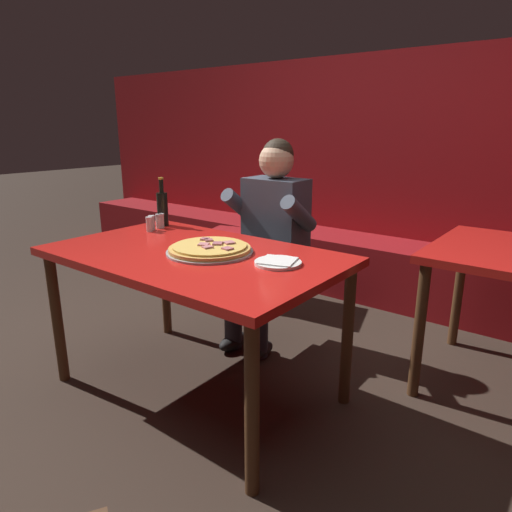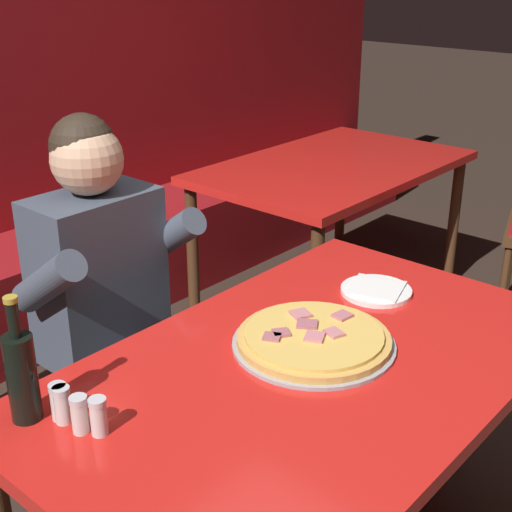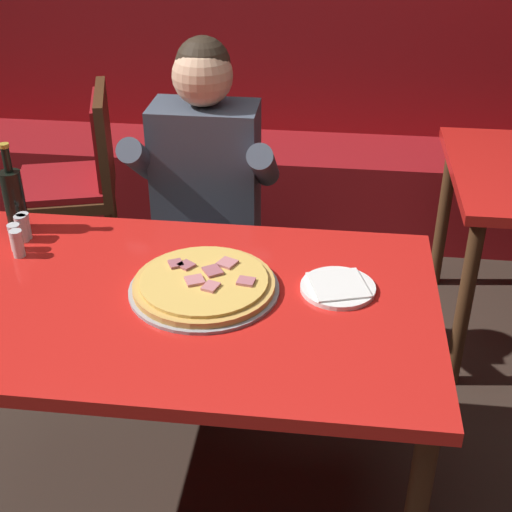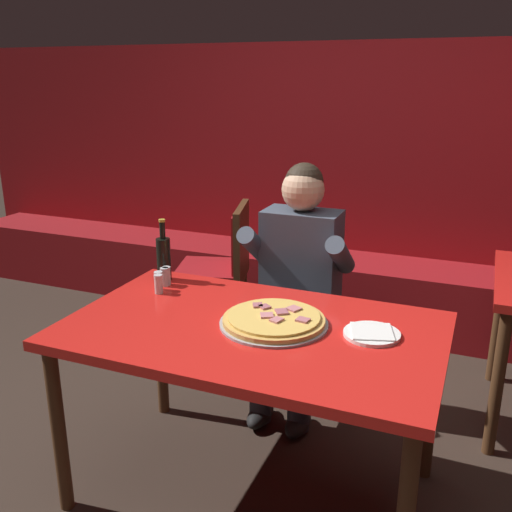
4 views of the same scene
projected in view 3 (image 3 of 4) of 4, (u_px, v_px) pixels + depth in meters
ground_plane at (189, 488)px, 2.34m from camera, size 24.00×24.00×0.00m
booth_wall_panel at (264, 35)px, 3.72m from camera, size 6.80×0.16×1.90m
booth_bench at (256, 186)px, 3.81m from camera, size 6.46×0.48×0.46m
main_dining_table at (177, 320)px, 1.99m from camera, size 1.44×0.87×0.76m
pizza at (204, 285)px, 1.97m from camera, size 0.42×0.42×0.05m
plate_white_paper at (338, 287)px, 1.98m from camera, size 0.21×0.21×0.02m
beer_bottle at (14, 198)px, 2.24m from camera, size 0.07×0.07×0.29m
shaker_black_pepper at (25, 227)px, 2.22m from camera, size 0.04×0.04×0.09m
shaker_oregano at (22, 230)px, 2.21m from camera, size 0.04×0.04×0.09m
shaker_parmesan at (18, 245)px, 2.13m from camera, size 0.04×0.04×0.09m
shaker_red_pepper_flakes at (16, 239)px, 2.16m from camera, size 0.04×0.04×0.09m
diner_seated_blue_shirt at (203, 203)px, 2.57m from camera, size 0.53×0.53×1.27m
dining_chair_by_booth at (80, 174)px, 3.18m from camera, size 0.54×0.54×0.92m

